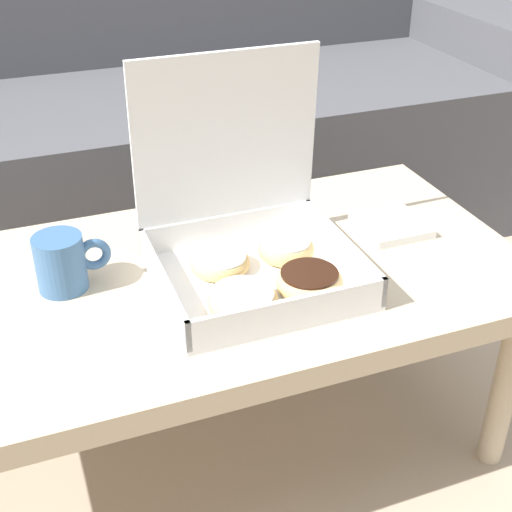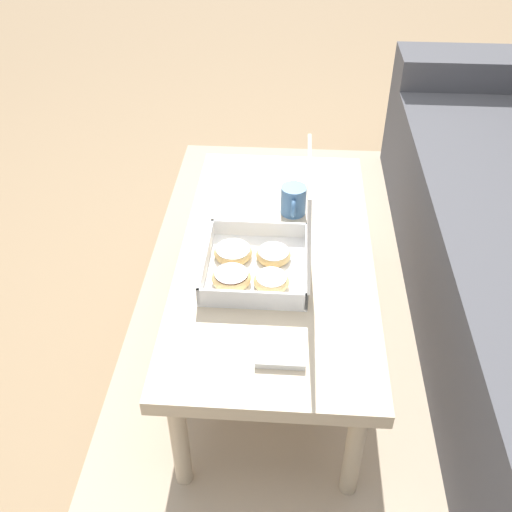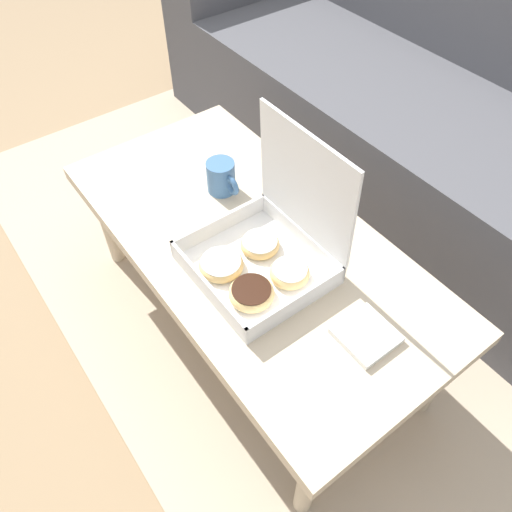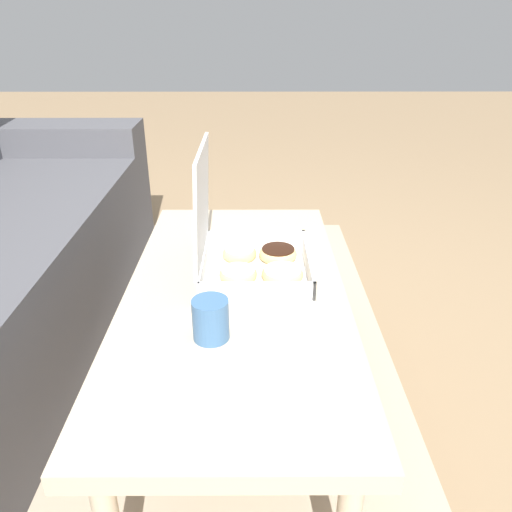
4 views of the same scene
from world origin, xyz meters
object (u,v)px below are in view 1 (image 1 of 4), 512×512
(coffee_table, at_px, (194,298))
(coffee_mug, at_px, (63,262))
(couch, at_px, (98,128))
(pastry_box, at_px, (255,246))

(coffee_table, relative_size, coffee_mug, 9.35)
(couch, height_order, coffee_mug, couch)
(coffee_table, distance_m, coffee_mug, 0.22)
(coffee_mug, bearing_deg, coffee_table, -12.79)
(coffee_table, height_order, coffee_mug, coffee_mug)
(pastry_box, bearing_deg, coffee_mug, 165.31)
(pastry_box, height_order, coffee_mug, pastry_box)
(coffee_table, distance_m, pastry_box, 0.14)
(coffee_table, xyz_separation_m, pastry_box, (0.09, -0.03, 0.10))
(coffee_table, bearing_deg, couch, 90.00)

